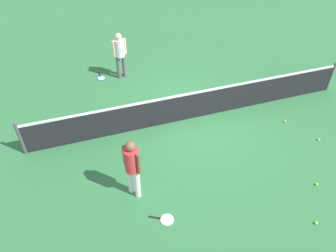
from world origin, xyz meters
The scene contains 10 objects.
ground_plane centered at (0.00, 0.00, 0.00)m, with size 40.00×40.00×0.00m, color #2D6B3D.
court_net centered at (0.00, 0.00, 0.50)m, with size 10.09×0.09×1.07m.
player_near_side centered at (-2.46, -2.30, 1.01)m, with size 0.47×0.48×1.70m.
player_far_side centered at (-1.61, 3.10, 1.01)m, with size 0.53×0.40×1.70m.
tennis_racket_near_player centered at (-1.98, -3.25, 0.01)m, with size 0.59×0.44×0.03m.
tennis_racket_far_player centered at (-2.38, 3.24, 0.01)m, with size 0.33×0.59×0.03m.
tennis_ball_near_player centered at (3.04, -2.12, 0.03)m, with size 0.07×0.07×0.07m, color #C6E033.
tennis_ball_by_net centered at (1.18, -4.41, 0.03)m, with size 0.07×0.07×0.07m, color #C6E033.
tennis_ball_midcourt centered at (1.92, -3.49, 0.03)m, with size 0.07×0.07×0.07m, color #C6E033.
tennis_ball_baseline centered at (2.60, -1.09, 0.03)m, with size 0.07×0.07×0.07m, color #C6E033.
Camera 1 is at (-3.27, -7.30, 6.37)m, focal length 34.69 mm.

